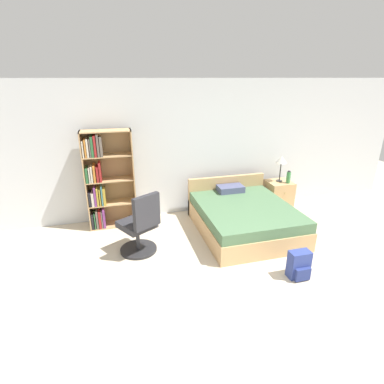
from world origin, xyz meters
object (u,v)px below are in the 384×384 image
at_px(office_chair, 140,227).
at_px(backpack_blue, 299,265).
at_px(bookshelf, 103,181).
at_px(nightstand, 278,195).
at_px(water_bottle, 288,177).
at_px(bed, 243,216).
at_px(table_lamp, 281,161).

bearing_deg(office_chair, backpack_blue, -30.41).
height_order(bookshelf, backpack_blue, bookshelf).
height_order(office_chair, nightstand, office_chair).
distance_m(office_chair, water_bottle, 3.24).
bearing_deg(bookshelf, water_bottle, -3.28).
distance_m(office_chair, nightstand, 3.16).
bearing_deg(backpack_blue, water_bottle, 62.94).
bearing_deg(backpack_blue, office_chair, 149.59).
bearing_deg(nightstand, bed, -147.44).
distance_m(bed, backpack_blue, 1.50).
bearing_deg(table_lamp, water_bottle, -50.84).
distance_m(nightstand, water_bottle, 0.45).
height_order(bed, backpack_blue, bed).
height_order(bed, water_bottle, water_bottle).
height_order(table_lamp, water_bottle, table_lamp).
relative_size(table_lamp, water_bottle, 2.07).
height_order(bookshelf, table_lamp, bookshelf).
distance_m(bed, nightstand, 1.34).
bearing_deg(bookshelf, bed, -18.83).
bearing_deg(table_lamp, nightstand, -90.28).
xyz_separation_m(bookshelf, backpack_blue, (2.55, -2.30, -0.70)).
bearing_deg(bed, nightstand, 32.56).
bearing_deg(table_lamp, bookshelf, 178.92).
xyz_separation_m(bed, nightstand, (1.13, 0.72, 0.03)).
xyz_separation_m(bed, backpack_blue, (0.17, -1.49, -0.07)).
bearing_deg(bed, bookshelf, 161.17).
relative_size(bookshelf, office_chair, 1.72).
relative_size(bookshelf, backpack_blue, 4.47).
bearing_deg(backpack_blue, bookshelf, 137.89).
distance_m(nightstand, backpack_blue, 2.41).
relative_size(nightstand, water_bottle, 2.27).
relative_size(bed, office_chair, 1.85).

